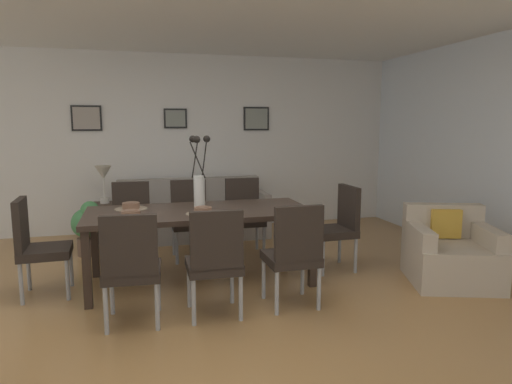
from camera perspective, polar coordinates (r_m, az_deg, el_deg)
name	(u,v)px	position (r m, az deg, el deg)	size (l,w,h in m)	color
ground_plane	(188,314)	(4.02, -8.55, -14.84)	(9.00, 9.00, 0.00)	#A87A47
back_wall_panel	(161,143)	(6.93, -11.88, 5.99)	(9.00, 0.10, 2.60)	silver
dining_table	(200,216)	(4.57, -7.06, -3.05)	(2.20, 0.97, 0.74)	#33261E
dining_chair_near_left	(131,264)	(3.70, -15.37, -8.66)	(0.47, 0.47, 0.92)	black
dining_chair_near_right	(131,218)	(5.43, -15.36, -3.20)	(0.46, 0.46, 0.92)	black
dining_chair_far_left	(215,258)	(3.75, -5.17, -8.19)	(0.45, 0.45, 0.92)	black
dining_chair_far_right	(190,215)	(5.48, -8.28, -2.87)	(0.44, 0.44, 0.92)	black
dining_chair_mid_left	(294,251)	(3.94, 4.78, -7.33)	(0.45, 0.45, 0.92)	black
dining_chair_mid_right	(244,212)	(5.59, -1.53, -2.55)	(0.46, 0.46, 0.92)	black
dining_chair_head_west	(36,243)	(4.65, -25.88, -5.72)	(0.46, 0.46, 0.92)	black
dining_chair_head_east	(339,223)	(5.06, 10.36, -3.88)	(0.45, 0.45, 0.92)	black
centerpiece_vase	(199,182)	(4.51, -7.14, 1.30)	(0.21, 0.23, 0.73)	silver
placemat_near_left	(131,217)	(4.30, -15.42, -3.09)	(0.32, 0.32, 0.01)	#7F705B
bowl_near_left	(131,213)	(4.29, -15.44, -2.60)	(0.17, 0.17, 0.07)	brown
placemat_near_right	(131,209)	(4.73, -15.40, -2.04)	(0.32, 0.32, 0.01)	#7F705B
bowl_near_right	(131,205)	(4.73, -15.42, -1.60)	(0.17, 0.17, 0.07)	brown
placemat_far_left	(203,214)	(4.34, -6.68, -2.72)	(0.32, 0.32, 0.01)	#7F705B
bowl_far_left	(203,210)	(4.34, -6.68, -2.24)	(0.17, 0.17, 0.07)	brown
sofa	(193,217)	(6.53, -7.92, -3.09)	(2.06, 0.84, 0.80)	gray
side_table	(106,222)	(6.55, -18.32, -3.58)	(0.36, 0.36, 0.52)	#33261E
table_lamp	(103,176)	(6.45, -18.59, 1.93)	(0.22, 0.22, 0.51)	beige
armchair	(450,254)	(5.03, 23.17, -7.15)	(1.02, 1.02, 0.75)	#B7A893
framed_picture_left	(87,118)	(6.88, -20.48, 8.67)	(0.41, 0.03, 0.36)	black
framed_picture_center	(175,118)	(6.88, -10.07, 9.07)	(0.34, 0.03, 0.29)	black
framed_picture_right	(256,119)	(7.09, 0.04, 9.18)	(0.40, 0.03, 0.36)	black
potted_plant	(87,225)	(5.87, -20.40, -3.94)	(0.36, 0.36, 0.67)	brown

